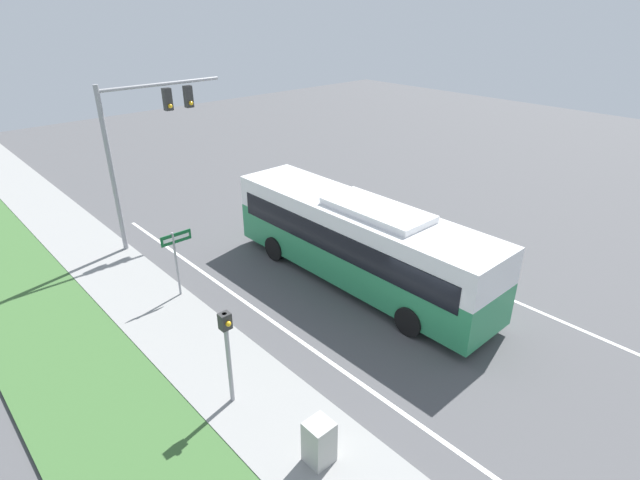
{
  "coord_description": "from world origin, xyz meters",
  "views": [
    {
      "loc": [
        -11.8,
        -7.47,
        9.8
      ],
      "look_at": [
        -0.54,
        4.86,
        1.7
      ],
      "focal_mm": 28.0,
      "sensor_mm": 36.0,
      "label": 1
    }
  ],
  "objects_px": {
    "pedestrian_signal": "(227,344)",
    "signal_gantry": "(142,133)",
    "utility_cabinet": "(319,442)",
    "street_sign": "(176,253)",
    "bus": "(358,238)"
  },
  "relations": [
    {
      "from": "pedestrian_signal",
      "to": "signal_gantry",
      "type": "bearing_deg",
      "value": 73.67
    },
    {
      "from": "pedestrian_signal",
      "to": "street_sign",
      "type": "xyz_separation_m",
      "value": [
        1.62,
        5.76,
        -0.21
      ]
    },
    {
      "from": "signal_gantry",
      "to": "utility_cabinet",
      "type": "xyz_separation_m",
      "value": [
        -2.72,
        -13.68,
        -4.18
      ]
    },
    {
      "from": "bus",
      "to": "pedestrian_signal",
      "type": "distance_m",
      "value": 7.46
    },
    {
      "from": "signal_gantry",
      "to": "street_sign",
      "type": "xyz_separation_m",
      "value": [
        -1.52,
        -4.93,
        -3.1
      ]
    },
    {
      "from": "bus",
      "to": "utility_cabinet",
      "type": "relative_size",
      "value": 10.0
    },
    {
      "from": "pedestrian_signal",
      "to": "bus",
      "type": "bearing_deg",
      "value": 17.52
    },
    {
      "from": "street_sign",
      "to": "utility_cabinet",
      "type": "height_order",
      "value": "street_sign"
    },
    {
      "from": "pedestrian_signal",
      "to": "utility_cabinet",
      "type": "xyz_separation_m",
      "value": [
        0.41,
        -2.99,
        -1.29
      ]
    },
    {
      "from": "signal_gantry",
      "to": "pedestrian_signal",
      "type": "xyz_separation_m",
      "value": [
        -3.13,
        -10.7,
        -2.89
      ]
    },
    {
      "from": "pedestrian_signal",
      "to": "utility_cabinet",
      "type": "bearing_deg",
      "value": -82.22
    },
    {
      "from": "bus",
      "to": "pedestrian_signal",
      "type": "height_order",
      "value": "bus"
    },
    {
      "from": "signal_gantry",
      "to": "bus",
      "type": "bearing_deg",
      "value": -64.81
    },
    {
      "from": "bus",
      "to": "utility_cabinet",
      "type": "height_order",
      "value": "bus"
    },
    {
      "from": "utility_cabinet",
      "to": "pedestrian_signal",
      "type": "bearing_deg",
      "value": 97.78
    }
  ]
}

